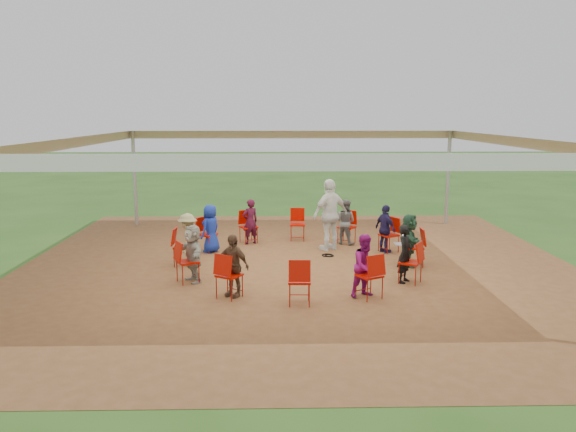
{
  "coord_description": "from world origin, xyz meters",
  "views": [
    {
      "loc": [
        -0.51,
        -12.79,
        3.54
      ],
      "look_at": [
        -0.23,
        0.3,
        1.14
      ],
      "focal_mm": 35.0,
      "sensor_mm": 36.0,
      "label": 1
    }
  ],
  "objects_px": {
    "chair_1": "(389,235)",
    "chair_3": "(297,225)",
    "chair_7": "(188,262)",
    "person_seated_4": "(211,229)",
    "chair_0": "(414,247)",
    "chair_6": "(183,247)",
    "cable_coil": "(328,255)",
    "laptop": "(402,241)",
    "chair_5": "(207,235)",
    "person_seated_3": "(250,222)",
    "person_seated_0": "(409,240)",
    "chair_9": "(299,281)",
    "standing_person": "(330,215)",
    "chair_8": "(229,276)",
    "person_seated_2": "(345,222)",
    "chair_11": "(410,263)",
    "chair_2": "(347,227)",
    "person_seated_8": "(366,266)",
    "person_seated_5": "(188,240)",
    "person_seated_9": "(405,254)",
    "person_seated_7": "(233,265)",
    "chair_4": "(248,227)",
    "person_seated_6": "(193,253)",
    "person_seated_1": "(385,229)",
    "chair_10": "(369,276)"
  },
  "relations": [
    {
      "from": "chair_2",
      "to": "chair_6",
      "type": "distance_m",
      "value": 4.7
    },
    {
      "from": "chair_5",
      "to": "cable_coil",
      "type": "xyz_separation_m",
      "value": [
        3.09,
        -0.53,
        -0.43
      ]
    },
    {
      "from": "person_seated_5",
      "to": "standing_person",
      "type": "bearing_deg",
      "value": 114.61
    },
    {
      "from": "chair_0",
      "to": "chair_1",
      "type": "bearing_deg",
      "value": 15.0
    },
    {
      "from": "chair_6",
      "to": "cable_coil",
      "type": "relative_size",
      "value": 2.79
    },
    {
      "from": "person_seated_3",
      "to": "chair_3",
      "type": "bearing_deg",
      "value": 169.83
    },
    {
      "from": "chair_3",
      "to": "cable_coil",
      "type": "height_order",
      "value": "chair_3"
    },
    {
      "from": "person_seated_4",
      "to": "person_seated_5",
      "type": "bearing_deg",
      "value": 15.0
    },
    {
      "from": "chair_2",
      "to": "person_seated_8",
      "type": "height_order",
      "value": "person_seated_8"
    },
    {
      "from": "chair_9",
      "to": "person_seated_9",
      "type": "xyz_separation_m",
      "value": [
        2.29,
        1.35,
        0.18
      ]
    },
    {
      "from": "chair_4",
      "to": "person_seated_2",
      "type": "xyz_separation_m",
      "value": [
        2.65,
        -0.19,
        0.18
      ]
    },
    {
      "from": "chair_4",
      "to": "chair_5",
      "type": "distance_m",
      "value": 1.4
    },
    {
      "from": "chair_3",
      "to": "chair_5",
      "type": "relative_size",
      "value": 1.0
    },
    {
      "from": "chair_8",
      "to": "laptop",
      "type": "relative_size",
      "value": 2.52
    },
    {
      "from": "chair_9",
      "to": "chair_0",
      "type": "bearing_deg",
      "value": 45.0
    },
    {
      "from": "chair_9",
      "to": "person_seated_2",
      "type": "xyz_separation_m",
      "value": [
        1.45,
        4.91,
        0.18
      ]
    },
    {
      "from": "chair_4",
      "to": "laptop",
      "type": "xyz_separation_m",
      "value": [
        3.71,
        -2.46,
        0.15
      ]
    },
    {
      "from": "chair_6",
      "to": "chair_10",
      "type": "height_order",
      "value": "same"
    },
    {
      "from": "person_seated_0",
      "to": "standing_person",
      "type": "xyz_separation_m",
      "value": [
        -1.7,
        1.63,
        0.32
      ]
    },
    {
      "from": "chair_1",
      "to": "chair_3",
      "type": "relative_size",
      "value": 1.0
    },
    {
      "from": "person_seated_4",
      "to": "laptop",
      "type": "height_order",
      "value": "person_seated_4"
    },
    {
      "from": "chair_5",
      "to": "chair_8",
      "type": "height_order",
      "value": "same"
    },
    {
      "from": "chair_1",
      "to": "standing_person",
      "type": "height_order",
      "value": "standing_person"
    },
    {
      "from": "chair_11",
      "to": "laptop",
      "type": "distance_m",
      "value": 1.37
    },
    {
      "from": "chair_6",
      "to": "person_seated_9",
      "type": "distance_m",
      "value": 5.12
    },
    {
      "from": "chair_11",
      "to": "chair_9",
      "type": "bearing_deg",
      "value": 150.0
    },
    {
      "from": "chair_7",
      "to": "person_seated_4",
      "type": "xyz_separation_m",
      "value": [
        0.19,
        2.65,
        0.18
      ]
    },
    {
      "from": "person_seated_3",
      "to": "person_seated_0",
      "type": "bearing_deg",
      "value": 120.0
    },
    {
      "from": "chair_9",
      "to": "person_seated_2",
      "type": "bearing_deg",
      "value": 75.35
    },
    {
      "from": "chair_9",
      "to": "standing_person",
      "type": "distance_m",
      "value": 4.39
    },
    {
      "from": "person_seated_1",
      "to": "person_seated_3",
      "type": "xyz_separation_m",
      "value": [
        -3.51,
        1.06,
        0.0
      ]
    },
    {
      "from": "chair_0",
      "to": "chair_7",
      "type": "xyz_separation_m",
      "value": [
        -5.1,
        -1.2,
        0.0
      ]
    },
    {
      "from": "person_seated_2",
      "to": "person_seated_6",
      "type": "distance_m",
      "value": 5.01
    },
    {
      "from": "chair_7",
      "to": "person_seated_5",
      "type": "xyz_separation_m",
      "value": [
        -0.2,
        1.36,
        0.18
      ]
    },
    {
      "from": "chair_9",
      "to": "person_seated_3",
      "type": "relative_size",
      "value": 0.73
    },
    {
      "from": "chair_6",
      "to": "chair_2",
      "type": "bearing_deg",
      "value": 120.0
    },
    {
      "from": "chair_3",
      "to": "person_seated_6",
      "type": "relative_size",
      "value": 0.73
    },
    {
      "from": "chair_11",
      "to": "person_seated_7",
      "type": "distance_m",
      "value": 3.75
    },
    {
      "from": "chair_11",
      "to": "person_seated_7",
      "type": "xyz_separation_m",
      "value": [
        -3.67,
        -0.77,
        0.18
      ]
    },
    {
      "from": "chair_1",
      "to": "laptop",
      "type": "relative_size",
      "value": 2.52
    },
    {
      "from": "chair_9",
      "to": "person_seated_0",
      "type": "xyz_separation_m",
      "value": [
        2.67,
        2.63,
        0.18
      ]
    },
    {
      "from": "chair_8",
      "to": "chair_11",
      "type": "distance_m",
      "value": 3.83
    },
    {
      "from": "chair_6",
      "to": "person_seated_5",
      "type": "distance_m",
      "value": 0.21
    },
    {
      "from": "chair_5",
      "to": "person_seated_4",
      "type": "xyz_separation_m",
      "value": [
        0.1,
        -0.06,
        0.18
      ]
    },
    {
      "from": "chair_5",
      "to": "person_seated_9",
      "type": "xyz_separation_m",
      "value": [
        4.51,
        -2.79,
        0.18
      ]
    },
    {
      "from": "chair_0",
      "to": "chair_7",
      "type": "height_order",
      "value": "same"
    },
    {
      "from": "chair_5",
      "to": "chair_11",
      "type": "distance_m",
      "value": 5.42
    },
    {
      "from": "chair_3",
      "to": "cable_coil",
      "type": "xyz_separation_m",
      "value": [
        0.71,
        -1.82,
        -0.43
      ]
    },
    {
      "from": "chair_3",
      "to": "person_seated_3",
      "type": "relative_size",
      "value": 0.73
    },
    {
      "from": "chair_11",
      "to": "person_seated_8",
      "type": "distance_m",
      "value": 1.39
    }
  ]
}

